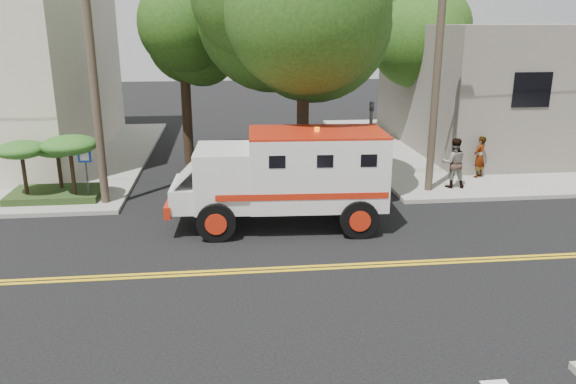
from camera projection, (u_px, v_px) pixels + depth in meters
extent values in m
plane|color=black|center=(279.00, 270.00, 14.81)|extent=(100.00, 100.00, 0.00)
cube|color=gray|center=(513.00, 146.00, 29.07)|extent=(17.00, 17.00, 0.15)
cube|color=#6B685C|center=(543.00, 85.00, 28.81)|extent=(14.00, 12.00, 6.00)
cylinder|color=#382D23|center=(93.00, 77.00, 18.61)|extent=(0.28, 0.28, 9.00)
cylinder|color=#382D23|center=(437.00, 73.00, 20.07)|extent=(0.28, 0.28, 9.00)
cylinder|color=black|center=(303.00, 102.00, 20.13)|extent=(0.44, 0.44, 7.00)
cylinder|color=black|center=(186.00, 103.00, 25.09)|extent=(0.44, 0.44, 5.60)
sphere|color=#1A3D10|center=(183.00, 38.00, 24.27)|extent=(3.92, 3.92, 3.92)
sphere|color=#1A3D10|center=(202.00, 28.00, 23.71)|extent=(3.36, 3.36, 3.36)
cylinder|color=black|center=(408.00, 86.00, 30.07)|extent=(0.44, 0.44, 5.95)
sphere|color=#1A3D10|center=(411.00, 28.00, 29.20)|extent=(4.20, 4.20, 4.20)
sphere|color=#1A3D10|center=(433.00, 19.00, 28.60)|extent=(3.60, 3.60, 3.60)
cylinder|color=#3F3F42|center=(370.00, 152.00, 20.02)|extent=(0.12, 0.12, 3.60)
imported|color=#3F3F42|center=(371.00, 115.00, 19.63)|extent=(0.15, 0.18, 0.90)
cylinder|color=#3F3F42|center=(87.00, 178.00, 19.75)|extent=(0.06, 0.06, 2.00)
cube|color=#0C33A5|center=(84.00, 156.00, 19.46)|extent=(0.45, 0.03, 0.45)
cube|color=#1E3314|center=(56.00, 194.00, 20.40)|extent=(3.20, 2.00, 0.24)
cylinder|color=black|center=(24.00, 173.00, 19.76)|extent=(0.14, 0.14, 1.52)
ellipsoid|color=#185018|center=(21.00, 150.00, 19.51)|extent=(1.73, 1.73, 0.60)
cylinder|color=black|center=(60.00, 170.00, 20.56)|extent=(0.14, 0.14, 1.36)
ellipsoid|color=#185018|center=(57.00, 149.00, 20.33)|extent=(1.55, 1.55, 0.54)
cylinder|color=black|center=(73.00, 171.00, 19.73)|extent=(0.14, 0.14, 1.68)
ellipsoid|color=#185018|center=(69.00, 145.00, 19.45)|extent=(1.91, 1.91, 0.66)
cube|color=silver|center=(316.00, 169.00, 17.55)|extent=(4.28, 2.66, 2.24)
cube|color=silver|center=(224.00, 177.00, 17.43)|extent=(1.82, 2.43, 1.82)
cube|color=black|center=(196.00, 162.00, 17.24)|extent=(0.15, 1.82, 0.75)
cube|color=silver|center=(189.00, 194.00, 17.52)|extent=(1.06, 2.18, 0.75)
cube|color=#AD1F0D|center=(172.00, 202.00, 17.57)|extent=(0.30, 2.30, 0.37)
cube|color=#AD1F0D|center=(317.00, 132.00, 17.21)|extent=(4.28, 2.66, 0.06)
cylinder|color=black|center=(216.00, 222.00, 16.59)|extent=(1.19, 0.40, 1.17)
cylinder|color=black|center=(220.00, 198.00, 18.87)|extent=(1.19, 0.40, 1.17)
cylinder|color=black|center=(359.00, 219.00, 16.85)|extent=(1.19, 0.40, 1.17)
cylinder|color=black|center=(346.00, 196.00, 19.13)|extent=(1.19, 0.40, 1.17)
imported|color=gray|center=(479.00, 157.00, 22.83)|extent=(0.74, 0.70, 1.70)
imported|color=gray|center=(454.00, 163.00, 21.40)|extent=(1.03, 0.86, 1.92)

